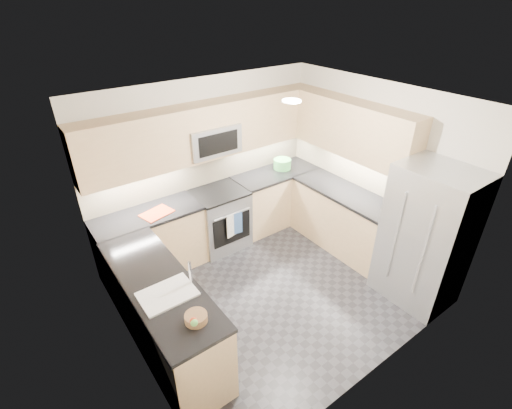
{
  "coord_description": "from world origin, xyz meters",
  "views": [
    {
      "loc": [
        -2.38,
        -2.89,
        3.49
      ],
      "look_at": [
        0.0,
        0.35,
        1.15
      ],
      "focal_mm": 26.0,
      "sensor_mm": 36.0,
      "label": 1
    }
  ],
  "objects_px": {
    "microwave": "(211,139)",
    "cutting_board": "(157,213)",
    "utensil_bowl": "(282,164)",
    "fruit_basket": "(196,318)",
    "gas_range": "(220,219)",
    "refrigerator": "(426,237)"
  },
  "relations": [
    {
      "from": "microwave",
      "to": "fruit_basket",
      "type": "height_order",
      "value": "microwave"
    },
    {
      "from": "microwave",
      "to": "refrigerator",
      "type": "bearing_deg",
      "value": -60.38
    },
    {
      "from": "refrigerator",
      "to": "cutting_board",
      "type": "distance_m",
      "value": 3.39
    },
    {
      "from": "gas_range",
      "to": "fruit_basket",
      "type": "xyz_separation_m",
      "value": [
        -1.43,
        -1.98,
        0.52
      ]
    },
    {
      "from": "gas_range",
      "to": "refrigerator",
      "type": "bearing_deg",
      "value": -59.12
    },
    {
      "from": "microwave",
      "to": "utensil_bowl",
      "type": "relative_size",
      "value": 2.67
    },
    {
      "from": "utensil_bowl",
      "to": "fruit_basket",
      "type": "relative_size",
      "value": 1.39
    },
    {
      "from": "cutting_board",
      "to": "fruit_basket",
      "type": "height_order",
      "value": "fruit_basket"
    },
    {
      "from": "utensil_bowl",
      "to": "fruit_basket",
      "type": "height_order",
      "value": "utensil_bowl"
    },
    {
      "from": "utensil_bowl",
      "to": "microwave",
      "type": "bearing_deg",
      "value": 177.18
    },
    {
      "from": "microwave",
      "to": "utensil_bowl",
      "type": "distance_m",
      "value": 1.43
    },
    {
      "from": "gas_range",
      "to": "fruit_basket",
      "type": "bearing_deg",
      "value": -125.88
    },
    {
      "from": "utensil_bowl",
      "to": "fruit_basket",
      "type": "bearing_deg",
      "value": -142.79
    },
    {
      "from": "cutting_board",
      "to": "fruit_basket",
      "type": "distance_m",
      "value": 1.98
    },
    {
      "from": "gas_range",
      "to": "refrigerator",
      "type": "height_order",
      "value": "refrigerator"
    },
    {
      "from": "microwave",
      "to": "gas_range",
      "type": "bearing_deg",
      "value": -90.0
    },
    {
      "from": "cutting_board",
      "to": "microwave",
      "type": "bearing_deg",
      "value": 10.42
    },
    {
      "from": "refrigerator",
      "to": "gas_range",
      "type": "bearing_deg",
      "value": 120.88
    },
    {
      "from": "fruit_basket",
      "to": "cutting_board",
      "type": "bearing_deg",
      "value": 76.71
    },
    {
      "from": "gas_range",
      "to": "refrigerator",
      "type": "relative_size",
      "value": 0.51
    },
    {
      "from": "microwave",
      "to": "cutting_board",
      "type": "bearing_deg",
      "value": -169.58
    },
    {
      "from": "refrigerator",
      "to": "utensil_bowl",
      "type": "height_order",
      "value": "refrigerator"
    }
  ]
}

